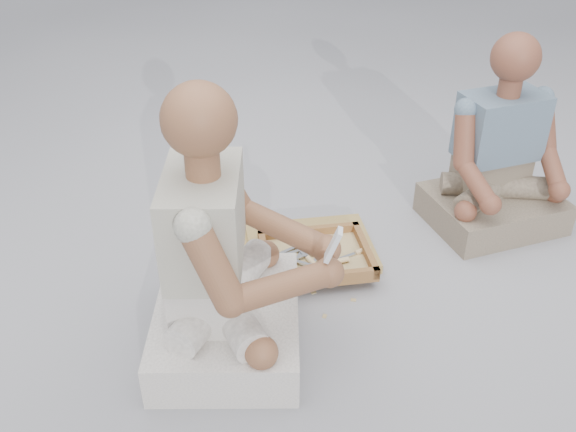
% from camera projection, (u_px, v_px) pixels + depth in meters
% --- Properties ---
extents(ground, '(60.00, 60.00, 0.00)m').
position_uv_depth(ground, '(288.00, 306.00, 2.44)').
color(ground, '#A3A2A8').
rests_on(ground, ground).
extents(carved_panel, '(0.70, 0.57, 0.04)m').
position_uv_depth(carved_panel, '(301.00, 248.00, 2.72)').
color(carved_panel, olive).
rests_on(carved_panel, ground).
extents(tool_tray, '(0.53, 0.47, 0.06)m').
position_uv_depth(tool_tray, '(316.00, 257.00, 2.60)').
color(tool_tray, brown).
rests_on(tool_tray, carved_panel).
extents(chisel_0, '(0.19, 0.14, 0.02)m').
position_uv_depth(chisel_0, '(313.00, 246.00, 2.65)').
color(chisel_0, silver).
rests_on(chisel_0, tool_tray).
extents(chisel_1, '(0.08, 0.22, 0.02)m').
position_uv_depth(chisel_1, '(320.00, 254.00, 2.60)').
color(chisel_1, silver).
rests_on(chisel_1, tool_tray).
extents(chisel_2, '(0.18, 0.15, 0.02)m').
position_uv_depth(chisel_2, '(358.00, 252.00, 2.62)').
color(chisel_2, silver).
rests_on(chisel_2, tool_tray).
extents(chisel_3, '(0.20, 0.11, 0.02)m').
position_uv_depth(chisel_3, '(314.00, 269.00, 2.53)').
color(chisel_3, silver).
rests_on(chisel_3, tool_tray).
extents(chisel_4, '(0.22, 0.08, 0.02)m').
position_uv_depth(chisel_4, '(325.00, 269.00, 2.51)').
color(chisel_4, silver).
rests_on(chisel_4, tool_tray).
extents(chisel_5, '(0.14, 0.19, 0.02)m').
position_uv_depth(chisel_5, '(334.00, 265.00, 2.53)').
color(chisel_5, silver).
rests_on(chisel_5, tool_tray).
extents(chisel_6, '(0.20, 0.12, 0.02)m').
position_uv_depth(chisel_6, '(335.00, 262.00, 2.55)').
color(chisel_6, silver).
rests_on(chisel_6, tool_tray).
extents(chisel_7, '(0.06, 0.22, 0.02)m').
position_uv_depth(chisel_7, '(308.00, 242.00, 2.68)').
color(chisel_7, silver).
rests_on(chisel_7, tool_tray).
extents(chisel_8, '(0.17, 0.17, 0.02)m').
position_uv_depth(chisel_8, '(311.00, 240.00, 2.68)').
color(chisel_8, silver).
rests_on(chisel_8, tool_tray).
extents(chisel_9, '(0.12, 0.20, 0.02)m').
position_uv_depth(chisel_9, '(335.00, 270.00, 2.51)').
color(chisel_9, silver).
rests_on(chisel_9, tool_tray).
extents(chisel_10, '(0.18, 0.15, 0.02)m').
position_uv_depth(chisel_10, '(313.00, 252.00, 2.61)').
color(chisel_10, silver).
rests_on(chisel_10, tool_tray).
extents(chisel_11, '(0.15, 0.18, 0.02)m').
position_uv_depth(chisel_11, '(309.00, 259.00, 2.57)').
color(chisel_11, silver).
rests_on(chisel_11, tool_tray).
extents(wood_chip_0, '(0.02, 0.02, 0.00)m').
position_uv_depth(wood_chip_0, '(250.00, 266.00, 2.65)').
color(wood_chip_0, tan).
rests_on(wood_chip_0, ground).
extents(wood_chip_1, '(0.02, 0.02, 0.00)m').
position_uv_depth(wood_chip_1, '(353.00, 300.00, 2.47)').
color(wood_chip_1, tan).
rests_on(wood_chip_1, ground).
extents(wood_chip_2, '(0.02, 0.02, 0.00)m').
position_uv_depth(wood_chip_2, '(313.00, 292.00, 2.50)').
color(wood_chip_2, tan).
rests_on(wood_chip_2, ground).
extents(wood_chip_3, '(0.02, 0.02, 0.00)m').
position_uv_depth(wood_chip_3, '(326.00, 266.00, 2.65)').
color(wood_chip_3, tan).
rests_on(wood_chip_3, ground).
extents(wood_chip_4, '(0.02, 0.02, 0.00)m').
position_uv_depth(wood_chip_4, '(263.00, 239.00, 2.81)').
color(wood_chip_4, tan).
rests_on(wood_chip_4, ground).
extents(wood_chip_5, '(0.02, 0.02, 0.00)m').
position_uv_depth(wood_chip_5, '(274.00, 214.00, 2.99)').
color(wood_chip_5, tan).
rests_on(wood_chip_5, ground).
extents(wood_chip_6, '(0.02, 0.02, 0.00)m').
position_uv_depth(wood_chip_6, '(276.00, 227.00, 2.89)').
color(wood_chip_6, tan).
rests_on(wood_chip_6, ground).
extents(wood_chip_7, '(0.02, 0.02, 0.00)m').
position_uv_depth(wood_chip_7, '(264.00, 225.00, 2.91)').
color(wood_chip_7, tan).
rests_on(wood_chip_7, ground).
extents(wood_chip_8, '(0.02, 0.02, 0.00)m').
position_uv_depth(wood_chip_8, '(319.00, 242.00, 2.79)').
color(wood_chip_8, tan).
rests_on(wood_chip_8, ground).
extents(wood_chip_9, '(0.02, 0.02, 0.00)m').
position_uv_depth(wood_chip_9, '(272.00, 262.00, 2.67)').
color(wood_chip_9, tan).
rests_on(wood_chip_9, ground).
extents(wood_chip_10, '(0.02, 0.02, 0.00)m').
position_uv_depth(wood_chip_10, '(325.00, 316.00, 2.39)').
color(wood_chip_10, tan).
rests_on(wood_chip_10, ground).
extents(wood_chip_11, '(0.02, 0.02, 0.00)m').
position_uv_depth(wood_chip_11, '(276.00, 236.00, 2.83)').
color(wood_chip_11, tan).
rests_on(wood_chip_11, ground).
extents(wood_chip_12, '(0.02, 0.02, 0.00)m').
position_uv_depth(wood_chip_12, '(327.00, 272.00, 2.61)').
color(wood_chip_12, tan).
rests_on(wood_chip_12, ground).
extents(wood_chip_13, '(0.02, 0.02, 0.00)m').
position_uv_depth(wood_chip_13, '(305.00, 257.00, 2.70)').
color(wood_chip_13, tan).
rests_on(wood_chip_13, ground).
extents(wood_chip_14, '(0.02, 0.02, 0.00)m').
position_uv_depth(wood_chip_14, '(260.00, 229.00, 2.88)').
color(wood_chip_14, tan).
rests_on(wood_chip_14, ground).
extents(craftsman, '(0.69, 0.69, 0.96)m').
position_uv_depth(craftsman, '(222.00, 267.00, 2.11)').
color(craftsman, silver).
rests_on(craftsman, ground).
extents(companion, '(0.69, 0.65, 0.86)m').
position_uv_depth(companion, '(498.00, 165.00, 2.79)').
color(companion, gray).
rests_on(companion, ground).
extents(mobile_phone, '(0.06, 0.05, 0.12)m').
position_uv_depth(mobile_phone, '(333.00, 245.00, 1.98)').
color(mobile_phone, silver).
rests_on(mobile_phone, craftsman).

